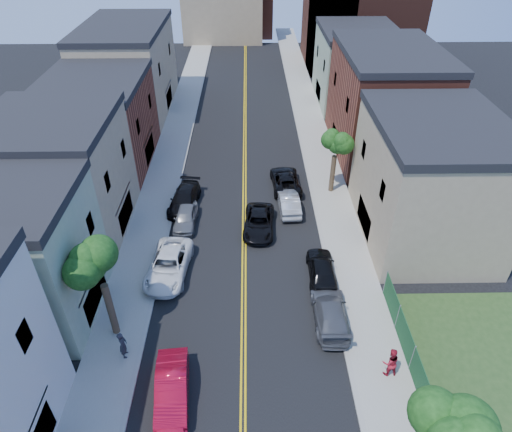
{
  "coord_description": "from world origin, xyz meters",
  "views": [
    {
      "loc": [
        0.46,
        -4.53,
        22.35
      ],
      "look_at": [
        0.95,
        23.52,
        2.0
      ],
      "focal_mm": 31.49,
      "sensor_mm": 36.0,
      "label": 1
    }
  ],
  "objects_px": {
    "red_sedan": "(172,388)",
    "pedestrian_right": "(390,362)",
    "black_car_left": "(184,199)",
    "grey_car_left": "(186,217)",
    "dark_car_right_far": "(286,180)",
    "black_car_right": "(322,269)",
    "silver_car_right": "(288,202)",
    "white_pickup": "(169,265)",
    "black_suv_lane": "(259,222)",
    "pedestrian_left": "(123,345)",
    "grey_car_right": "(330,312)"
  },
  "relations": [
    {
      "from": "red_sedan",
      "to": "grey_car_left",
      "type": "distance_m",
      "value": 15.69
    },
    {
      "from": "black_car_right",
      "to": "white_pickup",
      "type": "bearing_deg",
      "value": -1.89
    },
    {
      "from": "black_car_left",
      "to": "dark_car_right_far",
      "type": "distance_m",
      "value": 9.47
    },
    {
      "from": "dark_car_right_far",
      "to": "pedestrian_right",
      "type": "relative_size",
      "value": 2.72
    },
    {
      "from": "black_car_left",
      "to": "black_car_right",
      "type": "bearing_deg",
      "value": -33.24
    },
    {
      "from": "dark_car_right_far",
      "to": "black_suv_lane",
      "type": "height_order",
      "value": "dark_car_right_far"
    },
    {
      "from": "dark_car_right_far",
      "to": "black_suv_lane",
      "type": "bearing_deg",
      "value": 64.34
    },
    {
      "from": "black_car_right",
      "to": "black_suv_lane",
      "type": "xyz_separation_m",
      "value": [
        -4.31,
        5.65,
        -0.08
      ]
    },
    {
      "from": "white_pickup",
      "to": "grey_car_left",
      "type": "xyz_separation_m",
      "value": [
        0.57,
        5.87,
        -0.08
      ]
    },
    {
      "from": "black_car_right",
      "to": "pedestrian_left",
      "type": "xyz_separation_m",
      "value": [
        -12.45,
        -6.56,
        0.31
      ]
    },
    {
      "from": "grey_car_right",
      "to": "silver_car_right",
      "type": "distance_m",
      "value": 12.61
    },
    {
      "from": "dark_car_right_far",
      "to": "pedestrian_right",
      "type": "bearing_deg",
      "value": 98.78
    },
    {
      "from": "red_sedan",
      "to": "pedestrian_right",
      "type": "bearing_deg",
      "value": 0.16
    },
    {
      "from": "white_pickup",
      "to": "black_suv_lane",
      "type": "height_order",
      "value": "white_pickup"
    },
    {
      "from": "grey_car_right",
      "to": "pedestrian_left",
      "type": "xyz_separation_m",
      "value": [
        -12.45,
        -2.58,
        0.34
      ]
    },
    {
      "from": "grey_car_right",
      "to": "pedestrian_right",
      "type": "xyz_separation_m",
      "value": [
        2.7,
        -4.05,
        0.38
      ]
    },
    {
      "from": "red_sedan",
      "to": "pedestrian_right",
      "type": "distance_m",
      "value": 12.06
    },
    {
      "from": "grey_car_right",
      "to": "dark_car_right_far",
      "type": "xyz_separation_m",
      "value": [
        -1.7,
        16.05,
        -0.01
      ]
    },
    {
      "from": "pedestrian_left",
      "to": "pedestrian_right",
      "type": "xyz_separation_m",
      "value": [
        15.15,
        -1.47,
        0.04
      ]
    },
    {
      "from": "pedestrian_left",
      "to": "black_suv_lane",
      "type": "bearing_deg",
      "value": -42.11
    },
    {
      "from": "dark_car_right_far",
      "to": "pedestrian_right",
      "type": "xyz_separation_m",
      "value": [
        4.4,
        -20.1,
        0.39
      ]
    },
    {
      "from": "silver_car_right",
      "to": "red_sedan",
      "type": "bearing_deg",
      "value": 63.04
    },
    {
      "from": "red_sedan",
      "to": "white_pickup",
      "type": "xyz_separation_m",
      "value": [
        -1.55,
        9.78,
        0.02
      ]
    },
    {
      "from": "grey_car_left",
      "to": "pedestrian_right",
      "type": "height_order",
      "value": "pedestrian_right"
    },
    {
      "from": "grey_car_left",
      "to": "silver_car_right",
      "type": "height_order",
      "value": "silver_car_right"
    },
    {
      "from": "red_sedan",
      "to": "silver_car_right",
      "type": "distance_m",
      "value": 19.3
    },
    {
      "from": "grey_car_left",
      "to": "pedestrian_right",
      "type": "relative_size",
      "value": 2.17
    },
    {
      "from": "grey_car_right",
      "to": "pedestrian_left",
      "type": "bearing_deg",
      "value": 12.37
    },
    {
      "from": "pedestrian_right",
      "to": "grey_car_right",
      "type": "bearing_deg",
      "value": -60.93
    },
    {
      "from": "black_car_right",
      "to": "pedestrian_right",
      "type": "bearing_deg",
      "value": 109.64
    },
    {
      "from": "grey_car_left",
      "to": "dark_car_right_far",
      "type": "bearing_deg",
      "value": 35.3
    },
    {
      "from": "white_pickup",
      "to": "black_suv_lane",
      "type": "distance_m",
      "value": 8.29
    },
    {
      "from": "pedestrian_right",
      "to": "pedestrian_left",
      "type": "bearing_deg",
      "value": -10.13
    },
    {
      "from": "black_car_left",
      "to": "pedestrian_right",
      "type": "height_order",
      "value": "pedestrian_right"
    },
    {
      "from": "black_suv_lane",
      "to": "pedestrian_left",
      "type": "distance_m",
      "value": 14.68
    },
    {
      "from": "red_sedan",
      "to": "black_car_right",
      "type": "distance_m",
      "value": 13.1
    },
    {
      "from": "silver_car_right",
      "to": "black_suv_lane",
      "type": "bearing_deg",
      "value": 43.95
    },
    {
      "from": "black_car_left",
      "to": "pedestrian_left",
      "type": "xyz_separation_m",
      "value": [
        -1.76,
        -15.64,
        0.34
      ]
    },
    {
      "from": "grey_car_right",
      "to": "pedestrian_left",
      "type": "relative_size",
      "value": 2.76
    },
    {
      "from": "white_pickup",
      "to": "pedestrian_left",
      "type": "height_order",
      "value": "pedestrian_left"
    },
    {
      "from": "dark_car_right_far",
      "to": "black_suv_lane",
      "type": "relative_size",
      "value": 1.05
    },
    {
      "from": "black_suv_lane",
      "to": "red_sedan",
      "type": "bearing_deg",
      "value": -104.44
    },
    {
      "from": "pedestrian_right",
      "to": "black_suv_lane",
      "type": "bearing_deg",
      "value": -67.47
    },
    {
      "from": "white_pickup",
      "to": "grey_car_right",
      "type": "relative_size",
      "value": 1.11
    },
    {
      "from": "red_sedan",
      "to": "pedestrian_left",
      "type": "relative_size",
      "value": 2.53
    },
    {
      "from": "white_pickup",
      "to": "grey_car_left",
      "type": "relative_size",
      "value": 1.36
    },
    {
      "from": "dark_car_right_far",
      "to": "silver_car_right",
      "type": "bearing_deg",
      "value": 86.45
    },
    {
      "from": "red_sedan",
      "to": "pedestrian_right",
      "type": "relative_size",
      "value": 2.43
    },
    {
      "from": "grey_car_left",
      "to": "black_car_left",
      "type": "distance_m",
      "value": 2.68
    },
    {
      "from": "grey_car_left",
      "to": "black_car_left",
      "type": "relative_size",
      "value": 0.81
    }
  ]
}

